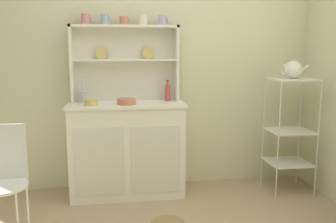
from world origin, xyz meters
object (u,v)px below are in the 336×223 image
at_px(hutch_shelf_unit, 125,57).
at_px(bakers_rack, 290,124).
at_px(hutch_cabinet, 127,148).
at_px(jam_bottle, 168,92).
at_px(utensil_jar, 83,96).
at_px(wire_chair, 2,174).
at_px(bowl_mixing_large, 91,103).
at_px(cup_rose_0, 86,19).
at_px(porcelain_teapot, 293,70).

height_order(hutch_shelf_unit, bakers_rack, hutch_shelf_unit).
distance_m(hutch_cabinet, jam_bottle, 0.65).
bearing_deg(utensil_jar, jam_bottle, 0.60).
relative_size(wire_chair, jam_bottle, 4.27).
distance_m(bowl_mixing_large, jam_bottle, 0.72).
height_order(wire_chair, jam_bottle, jam_bottle).
distance_m(jam_bottle, utensil_jar, 0.79).
height_order(bowl_mixing_large, jam_bottle, jam_bottle).
distance_m(bowl_mixing_large, utensil_jar, 0.18).
xyz_separation_m(bakers_rack, cup_rose_0, (-1.88, 0.25, 0.96)).
distance_m(cup_rose_0, porcelain_teapot, 1.95).
relative_size(utensil_jar, porcelain_teapot, 0.95).
distance_m(utensil_jar, porcelain_teapot, 1.95).
xyz_separation_m(bakers_rack, utensil_jar, (-1.93, 0.21, 0.27)).
xyz_separation_m(cup_rose_0, bowl_mixing_large, (0.04, -0.20, -0.73)).
bearing_deg(porcelain_teapot, cup_rose_0, 172.36).
relative_size(wire_chair, bowl_mixing_large, 7.06).
xyz_separation_m(bakers_rack, jam_bottle, (-1.14, 0.22, 0.29)).
bearing_deg(wire_chair, jam_bottle, 32.03).
xyz_separation_m(bakers_rack, bowl_mixing_large, (-1.84, 0.06, 0.23)).
bearing_deg(hutch_shelf_unit, utensil_jar, -167.64).
height_order(jam_bottle, utensil_jar, utensil_jar).
bearing_deg(bowl_mixing_large, jam_bottle, 12.80).
bearing_deg(wire_chair, bakers_rack, 12.74).
height_order(hutch_cabinet, wire_chair, hutch_cabinet).
distance_m(bakers_rack, wire_chair, 2.50).
bearing_deg(bowl_mixing_large, hutch_cabinet, 13.31).
relative_size(hutch_cabinet, jam_bottle, 5.34).
relative_size(jam_bottle, porcelain_teapot, 0.78).
relative_size(hutch_cabinet, bowl_mixing_large, 8.84).
relative_size(cup_rose_0, porcelain_teapot, 0.37).
bearing_deg(utensil_jar, bakers_rack, -6.15).
bearing_deg(bakers_rack, porcelain_teapot, 180.00).
distance_m(hutch_cabinet, hutch_shelf_unit, 0.85).
xyz_separation_m(cup_rose_0, utensil_jar, (-0.05, -0.04, -0.69)).
xyz_separation_m(wire_chair, utensil_jar, (0.48, 0.87, 0.41)).
height_order(hutch_shelf_unit, jam_bottle, hutch_shelf_unit).
xyz_separation_m(hutch_shelf_unit, wire_chair, (-0.88, -0.95, -0.77)).
bearing_deg(jam_bottle, hutch_cabinet, -167.60).
relative_size(cup_rose_0, utensil_jar, 0.39).
relative_size(hutch_cabinet, porcelain_teapot, 4.18).
relative_size(bowl_mixing_large, utensil_jar, 0.50).
distance_m(hutch_shelf_unit, wire_chair, 1.50).
distance_m(wire_chair, porcelain_teapot, 2.58).
relative_size(bakers_rack, wire_chair, 1.28).
bearing_deg(jam_bottle, cup_rose_0, 177.21).
bearing_deg(bowl_mixing_large, porcelain_teapot, -1.75).
height_order(hutch_cabinet, porcelain_teapot, porcelain_teapot).
height_order(utensil_jar, porcelain_teapot, porcelain_teapot).
height_order(bakers_rack, jam_bottle, bakers_rack).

